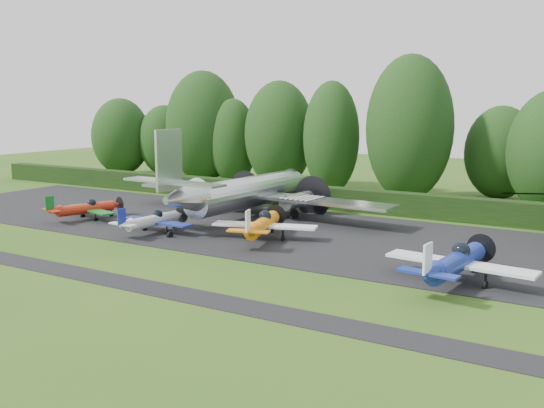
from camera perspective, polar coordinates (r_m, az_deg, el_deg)
The scene contains 17 objects.
ground at distance 38.29m, azimuth -7.43°, elevation -5.13°, with size 160.00×160.00×0.00m, color #2B5518.
apron at distance 46.35m, azimuth 0.20°, elevation -2.49°, with size 70.00×18.00×0.01m, color black.
taxiway_verge at distance 33.96m, azimuth -13.71°, elevation -7.22°, with size 70.00×2.00×0.00m, color black.
hedgerow at distance 55.95m, azimuth 5.92°, elevation -0.47°, with size 90.00×1.60×2.00m, color black.
transport_plane at distance 50.92m, azimuth -2.43°, elevation 1.16°, with size 25.21×19.33×8.08m.
light_plane_red at distance 52.55m, azimuth -17.11°, elevation -0.39°, with size 6.20×6.52×2.38m.
light_plane_white at distance 45.90m, azimuth -11.13°, elevation -1.53°, with size 6.18×6.50×2.37m.
light_plane_orange at distance 42.57m, azimuth -0.86°, elevation -1.92°, with size 7.47×7.85×2.87m.
light_plane_blue at distance 33.67m, azimuth 16.94°, elevation -5.25°, with size 8.01×8.42×3.08m.
tree_1 at distance 65.22m, azimuth 20.69°, elevation 4.53°, with size 7.03×7.03×9.41m.
tree_2 at distance 85.01m, azimuth -14.03°, elevation 6.17°, with size 7.84×7.84×10.32m.
tree_3 at distance 82.73m, azimuth -10.08°, elevation 5.90°, with size 6.82×6.82×9.40m.
tree_4 at distance 73.09m, azimuth -3.68°, elevation 5.89°, with size 5.82×5.82×10.19m.
tree_6 at distance 75.84m, azimuth -6.50°, elevation 7.26°, with size 9.19×9.19×13.59m.
tree_7 at distance 69.45m, azimuth 0.69°, elevation 6.55°, with size 7.92×7.92×12.18m.
tree_10 at distance 65.07m, azimuth 5.60°, elevation 6.22°, with size 6.02×6.02×12.00m.
tree_11 at distance 61.52m, azimuth 12.80°, elevation 6.97°, with size 8.56×8.56×14.38m.
Camera 1 is at (22.96, -29.11, 9.58)m, focal length 40.00 mm.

